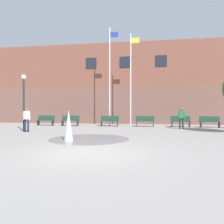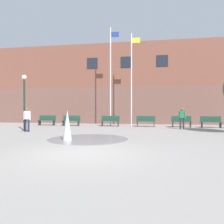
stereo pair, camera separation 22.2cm
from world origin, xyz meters
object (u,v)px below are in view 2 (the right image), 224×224
(park_bench_under_left_flagpole, at_px, (110,121))
(flagpole_right, at_px, (132,77))
(park_bench_left_of_flagpoles, at_px, (71,120))
(lamp_post_left_lane, at_px, (24,94))
(park_bench_under_right_flagpole, at_px, (181,121))
(flagpole_left, at_px, (111,74))
(park_bench_center, at_px, (146,121))
(park_bench_far_left, at_px, (47,120))
(adult_in_red, at_px, (27,118))
(adult_watching, at_px, (182,117))
(park_bench_near_trashcan, at_px, (211,122))

(park_bench_under_left_flagpole, distance_m, flagpole_right, 4.27)
(park_bench_left_of_flagpoles, xyz_separation_m, lamp_post_left_lane, (-1.52, -4.95, 2.03))
(park_bench_under_right_flagpole, bearing_deg, lamp_post_left_lane, -155.55)
(lamp_post_left_lane, bearing_deg, flagpole_left, 47.54)
(park_bench_left_of_flagpoles, height_order, lamp_post_left_lane, lamp_post_left_lane)
(park_bench_under_right_flagpole, height_order, flagpole_left, flagpole_left)
(park_bench_under_left_flagpole, height_order, flagpole_right, flagpole_right)
(park_bench_under_left_flagpole, xyz_separation_m, flagpole_right, (1.82, 0.54, 3.83))
(flagpole_left, bearing_deg, park_bench_center, -8.03)
(park_bench_far_left, distance_m, lamp_post_left_lane, 5.52)
(park_bench_far_left, height_order, adult_in_red, adult_in_red)
(adult_watching, bearing_deg, park_bench_under_right_flagpole, 92.34)
(park_bench_under_right_flagpole, bearing_deg, park_bench_center, 179.17)
(flagpole_left, distance_m, lamp_post_left_lane, 7.74)
(park_bench_left_of_flagpoles, relative_size, park_bench_center, 1.00)
(park_bench_far_left, distance_m, park_bench_near_trashcan, 14.15)
(lamp_post_left_lane, bearing_deg, park_bench_under_right_flagpole, 24.45)
(park_bench_under_right_flagpole, relative_size, flagpole_right, 0.20)
(adult_watching, relative_size, lamp_post_left_lane, 0.41)
(park_bench_far_left, distance_m, park_bench_under_left_flagpole, 5.93)
(park_bench_under_left_flagpole, bearing_deg, park_bench_center, 1.95)
(lamp_post_left_lane, bearing_deg, park_bench_left_of_flagpoles, 72.88)
(park_bench_near_trashcan, distance_m, adult_watching, 3.10)
(adult_watching, xyz_separation_m, lamp_post_left_lane, (-10.81, -3.12, 1.58))
(park_bench_left_of_flagpoles, height_order, flagpole_right, flagpole_right)
(park_bench_far_left, xyz_separation_m, park_bench_near_trashcan, (14.15, -0.15, 0.00))
(park_bench_left_of_flagpoles, relative_size, park_bench_near_trashcan, 1.00)
(park_bench_far_left, relative_size, park_bench_left_of_flagpoles, 1.00)
(park_bench_center, height_order, park_bench_near_trashcan, same)
(park_bench_near_trashcan, bearing_deg, park_bench_far_left, 179.38)
(adult_watching, distance_m, lamp_post_left_lane, 11.36)
(park_bench_center, distance_m, flagpole_right, 4.04)
(park_bench_center, distance_m, lamp_post_left_lane, 9.78)
(lamp_post_left_lane, bearing_deg, park_bench_near_trashcan, 20.25)
(park_bench_center, height_order, flagpole_right, flagpole_right)
(park_bench_left_of_flagpoles, bearing_deg, park_bench_near_trashcan, -0.19)
(flagpole_right, distance_m, lamp_post_left_lane, 9.00)
(park_bench_under_right_flagpole, distance_m, adult_in_red, 11.92)
(park_bench_left_of_flagpoles, distance_m, park_bench_near_trashcan, 11.77)
(flagpole_right, relative_size, lamp_post_left_lane, 2.12)
(flagpole_left, height_order, lamp_post_left_lane, flagpole_left)
(park_bench_under_right_flagpole, relative_size, flagpole_left, 0.18)
(flagpole_left, relative_size, flagpole_right, 1.07)
(park_bench_left_of_flagpoles, bearing_deg, adult_watching, -11.12)
(park_bench_under_right_flagpole, bearing_deg, park_bench_far_left, 179.79)
(park_bench_far_left, bearing_deg, park_bench_under_left_flagpole, -1.00)
(adult_in_red, distance_m, flagpole_right, 9.39)
(adult_in_red, bearing_deg, park_bench_center, -26.79)
(adult_in_red, bearing_deg, park_bench_far_left, 40.86)
(adult_in_red, relative_size, flagpole_left, 0.18)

